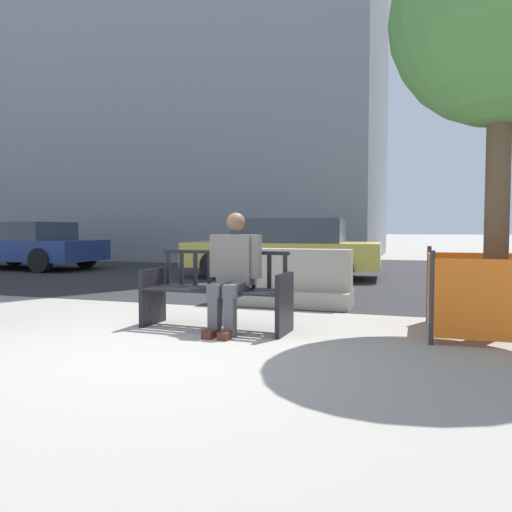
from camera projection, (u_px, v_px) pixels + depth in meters
name	position (u px, v px, depth m)	size (l,w,h in m)	color
ground_plane	(147.00, 353.00, 4.56)	(200.00, 200.00, 0.00)	gray
street_asphalt	(321.00, 273.00, 12.83)	(120.00, 12.00, 0.01)	#28282B
street_bench	(216.00, 294.00, 5.65)	(1.71, 0.61, 0.88)	black
seated_person	(233.00, 269.00, 5.49)	(0.59, 0.74, 1.31)	#66605B
jersey_barrier_centre	(283.00, 282.00, 7.38)	(2.00, 0.68, 0.84)	#9E998E
street_tree	(502.00, 16.00, 5.11)	(2.28, 2.28, 4.49)	brown
construction_fence	(495.00, 292.00, 5.27)	(1.35, 1.35, 0.92)	#2D2D33
car_taxi_near	(285.00, 248.00, 11.54)	(4.50, 2.15, 1.36)	#DBC64C
car_sedan_mid	(27.00, 246.00, 14.02)	(4.36, 2.10, 1.32)	navy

